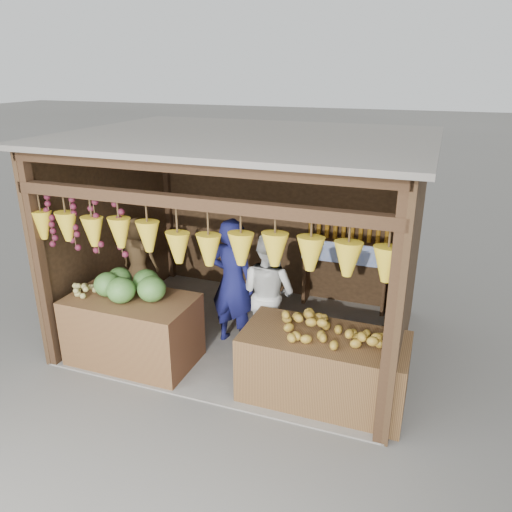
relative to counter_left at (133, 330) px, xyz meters
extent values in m
plane|color=#514F49|center=(1.06, 1.03, -0.42)|extent=(80.00, 80.00, 0.00)
cube|color=slate|center=(1.06, 1.03, -0.41)|extent=(4.00, 3.00, 0.02)
cube|color=black|center=(1.06, 2.53, 0.88)|extent=(4.00, 0.06, 2.60)
cube|color=black|center=(-0.94, 1.03, 0.88)|extent=(0.06, 3.00, 2.60)
cube|color=black|center=(3.06, 1.03, 0.88)|extent=(0.06, 3.00, 2.60)
cube|color=#605B54|center=(1.06, 1.03, 2.21)|extent=(4.30, 3.30, 0.06)
cube|color=black|center=(-0.88, -0.41, 0.88)|extent=(0.11, 0.11, 2.60)
cube|color=black|center=(3.00, -0.41, 0.88)|extent=(0.11, 0.11, 2.60)
cube|color=black|center=(-0.88, 2.47, 0.88)|extent=(0.11, 0.11, 2.60)
cube|color=black|center=(3.00, 2.47, 0.88)|extent=(0.11, 0.11, 2.60)
cube|color=black|center=(1.06, -0.41, 1.78)|extent=(4.00, 0.12, 0.12)
cube|color=black|center=(1.06, -0.41, 2.12)|extent=(4.00, 0.12, 0.12)
cube|color=#382314|center=(2.11, 2.33, 0.63)|extent=(1.25, 0.30, 0.05)
cube|color=#382314|center=(1.53, 2.33, 0.10)|extent=(0.05, 0.28, 1.05)
cube|color=#382314|center=(2.70, 2.33, 0.10)|extent=(0.05, 0.28, 1.05)
cube|color=blue|center=(2.11, 2.17, 0.50)|extent=(1.25, 0.02, 0.30)
cube|color=#4E2C1A|center=(0.00, 0.00, 0.00)|extent=(1.50, 0.85, 0.84)
cube|color=#462C17|center=(2.33, 0.07, -0.04)|extent=(1.73, 0.85, 0.76)
cube|color=black|center=(-0.62, 1.14, -0.27)|extent=(0.32, 0.32, 0.30)
imported|color=#14164E|center=(0.96, 0.83, 0.42)|extent=(0.66, 0.48, 1.69)
imported|color=silver|center=(1.44, 0.83, 0.36)|extent=(0.93, 0.83, 1.57)
imported|color=brown|center=(-0.62, 1.14, 0.45)|extent=(0.57, 0.37, 1.15)
camera|label=1|loc=(3.24, -4.46, 2.97)|focal=35.00mm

